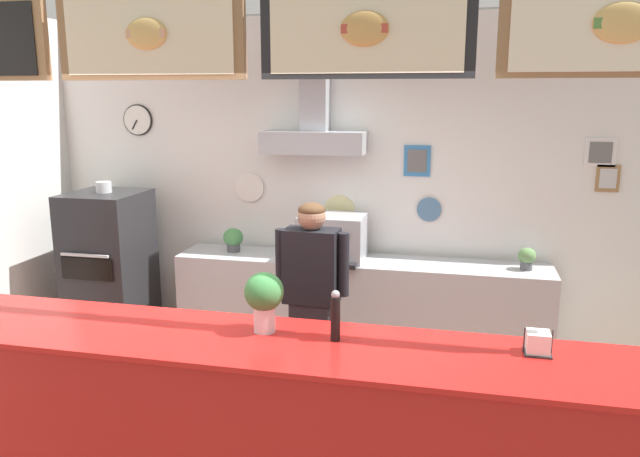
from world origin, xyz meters
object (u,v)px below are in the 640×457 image
(espresso_machine, at_px, (333,238))
(pizza_oven, at_px, (110,271))
(napkin_holder, at_px, (538,343))
(basil_vase, at_px, (264,298))
(potted_rosemary, at_px, (233,239))
(pepper_grinder, at_px, (335,316))
(shop_worker, at_px, (312,304))
(potted_sage, at_px, (527,258))
(potted_oregano, at_px, (297,244))

(espresso_machine, bearing_deg, pizza_oven, -173.32)
(napkin_holder, xyz_separation_m, basil_vase, (-1.46, -0.02, 0.14))
(potted_rosemary, bearing_deg, espresso_machine, -3.66)
(pizza_oven, distance_m, espresso_machine, 2.14)
(potted_rosemary, height_order, napkin_holder, napkin_holder)
(pepper_grinder, height_order, napkin_holder, pepper_grinder)
(shop_worker, bearing_deg, basil_vase, 91.76)
(potted_sage, height_order, basil_vase, basil_vase)
(potted_rosemary, relative_size, potted_oregano, 1.04)
(potted_sage, xyz_separation_m, napkin_holder, (-0.15, -2.17, 0.10))
(espresso_machine, xyz_separation_m, pepper_grinder, (0.47, -2.20, 0.10))
(pizza_oven, height_order, shop_worker, shop_worker)
(napkin_holder, bearing_deg, potted_rosemary, 138.54)
(shop_worker, xyz_separation_m, basil_vase, (-0.02, -1.04, 0.38))
(napkin_holder, bearing_deg, potted_oregano, 130.97)
(shop_worker, xyz_separation_m, potted_sage, (1.59, 1.15, 0.14))
(pepper_grinder, bearing_deg, espresso_machine, 102.12)
(pizza_oven, distance_m, basil_vase, 2.93)
(pepper_grinder, relative_size, napkin_holder, 1.98)
(espresso_machine, relative_size, potted_oregano, 2.68)
(potted_sage, relative_size, basil_vase, 0.56)
(pepper_grinder, xyz_separation_m, napkin_holder, (1.05, 0.06, -0.09))
(pizza_oven, height_order, potted_oregano, pizza_oven)
(espresso_machine, relative_size, potted_sage, 2.99)
(potted_rosemary, height_order, potted_sage, potted_rosemary)
(espresso_machine, distance_m, potted_rosemary, 0.97)
(potted_rosemary, height_order, basil_vase, basil_vase)
(shop_worker, relative_size, napkin_holder, 11.38)
(potted_oregano, bearing_deg, pepper_grinder, -69.90)
(basil_vase, bearing_deg, pizza_oven, 138.37)
(potted_oregano, bearing_deg, pizza_oven, -172.26)
(espresso_machine, height_order, napkin_holder, espresso_machine)
(potted_rosemary, bearing_deg, potted_sage, -0.74)
(pizza_oven, xyz_separation_m, basil_vase, (2.16, -1.92, 0.52))
(napkin_holder, bearing_deg, basil_vase, -179.13)
(pizza_oven, xyz_separation_m, espresso_machine, (2.10, 0.25, 0.37))
(potted_oregano, height_order, napkin_holder, napkin_holder)
(basil_vase, bearing_deg, potted_rosemary, 114.82)
(pizza_oven, relative_size, pepper_grinder, 5.61)
(espresso_machine, height_order, basil_vase, basil_vase)
(pizza_oven, bearing_deg, espresso_machine, 6.68)
(pizza_oven, relative_size, espresso_machine, 2.79)
(shop_worker, distance_m, potted_sage, 1.97)
(potted_rosemary, bearing_deg, shop_worker, -48.47)
(potted_oregano, distance_m, pepper_grinder, 2.35)
(potted_oregano, bearing_deg, potted_rosemary, 173.98)
(pizza_oven, distance_m, potted_oregano, 1.81)
(napkin_holder, bearing_deg, potted_sage, 86.09)
(espresso_machine, xyz_separation_m, napkin_holder, (1.52, -2.14, 0.01))
(shop_worker, distance_m, basil_vase, 1.11)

